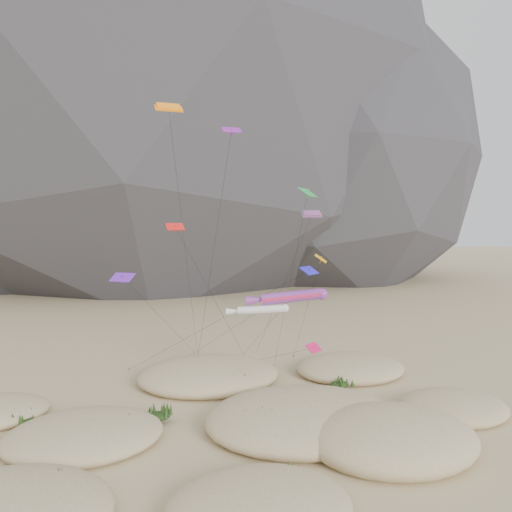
% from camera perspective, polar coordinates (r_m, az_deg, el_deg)
% --- Properties ---
extents(ground, '(500.00, 500.00, 0.00)m').
position_cam_1_polar(ground, '(43.06, 0.82, -20.97)').
color(ground, '#CCB789').
rests_on(ground, ground).
extents(rock_headland, '(226.37, 148.64, 177.50)m').
position_cam_1_polar(rock_headland, '(166.15, -10.15, 23.19)').
color(rock_headland, black).
rests_on(rock_headland, ground).
extents(dunes, '(52.42, 38.28, 4.00)m').
position_cam_1_polar(dunes, '(46.29, -0.98, -18.16)').
color(dunes, '#CCB789').
rests_on(dunes, ground).
extents(dune_grass, '(42.83, 29.39, 1.53)m').
position_cam_1_polar(dune_grass, '(45.70, -3.43, -18.31)').
color(dune_grass, black).
rests_on(dune_grass, ground).
extents(kite_stakes, '(21.38, 6.75, 0.30)m').
position_cam_1_polar(kite_stakes, '(64.43, -4.49, -12.21)').
color(kite_stakes, '#3F2D1E').
rests_on(kite_stakes, ground).
extents(rainbow_tube_kite, '(8.31, 14.66, 11.30)m').
position_cam_1_polar(rainbow_tube_kite, '(51.58, 3.78, -4.70)').
color(rainbow_tube_kite, '#F91A36').
rests_on(rainbow_tube_kite, ground).
extents(white_tube_kite, '(10.34, 14.25, 9.71)m').
position_cam_1_polar(white_tube_kite, '(51.56, 0.30, -6.16)').
color(white_tube_kite, silver).
rests_on(white_tube_kite, ground).
extents(orange_parafoil, '(6.61, 15.97, 29.59)m').
position_cam_1_polar(orange_parafoil, '(50.86, -9.89, 15.90)').
color(orange_parafoil, orange).
rests_on(orange_parafoil, ground).
extents(multi_parafoil, '(2.74, 16.07, 19.33)m').
position_cam_1_polar(multi_parafoil, '(54.09, 6.27, 4.50)').
color(multi_parafoil, red).
rests_on(multi_parafoil, ground).
extents(delta_kites, '(23.44, 23.43, 27.27)m').
position_cam_1_polar(delta_kites, '(50.45, 1.15, 1.44)').
color(delta_kites, red).
rests_on(delta_kites, ground).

